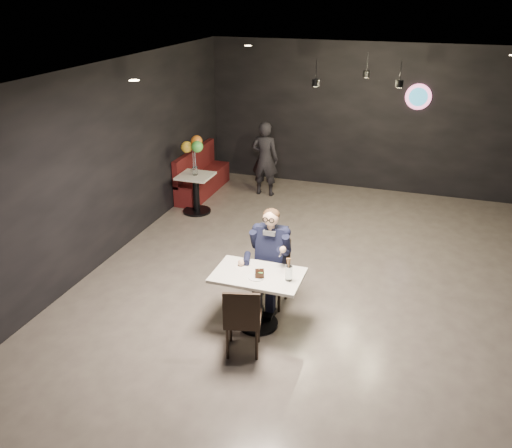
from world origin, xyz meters
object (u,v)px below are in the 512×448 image
(chair_near, at_px, (243,318))
(seated_man, at_px, (271,256))
(chair_far, at_px, (271,274))
(sundae_glass, at_px, (289,273))
(booth_bench, at_px, (203,172))
(passerby, at_px, (265,159))
(side_table, at_px, (196,193))
(balloon_vase, at_px, (195,171))
(main_table, at_px, (258,300))

(chair_near, distance_m, seated_man, 1.13)
(chair_far, bearing_deg, chair_near, -90.00)
(sundae_glass, relative_size, booth_bench, 0.10)
(passerby, bearing_deg, side_table, 54.63)
(chair_far, bearing_deg, booth_bench, 125.43)
(seated_man, bearing_deg, passerby, 108.80)
(sundae_glass, relative_size, balloon_vase, 1.24)
(main_table, relative_size, passerby, 0.72)
(chair_near, bearing_deg, side_table, 106.45)
(chair_far, height_order, side_table, chair_far)
(sundae_glass, distance_m, side_table, 4.23)
(sundae_glass, bearing_deg, main_table, 176.04)
(chair_near, height_order, passerby, passerby)
(chair_near, xyz_separation_m, balloon_vase, (-2.30, 3.75, 0.37))
(sundae_glass, distance_m, passerby, 4.89)
(passerby, bearing_deg, balloon_vase, 54.63)
(balloon_vase, xyz_separation_m, passerby, (0.94, 1.33, -0.06))
(main_table, height_order, chair_near, chair_near)
(chair_far, distance_m, passerby, 4.22)
(seated_man, bearing_deg, sundae_glass, -55.30)
(seated_man, bearing_deg, chair_near, -90.00)
(chair_far, height_order, passerby, passerby)
(seated_man, xyz_separation_m, balloon_vase, (-2.30, 2.65, 0.11))
(chair_near, distance_m, booth_bench, 5.41)
(chair_far, xyz_separation_m, passerby, (-1.36, 3.98, 0.30))
(chair_far, bearing_deg, sundae_glass, -55.30)
(booth_bench, relative_size, side_table, 2.39)
(passerby, bearing_deg, booth_bench, 14.86)
(booth_bench, bearing_deg, balloon_vase, -73.30)
(chair_near, xyz_separation_m, passerby, (-1.36, 5.08, 0.30))
(sundae_glass, bearing_deg, chair_near, -127.40)
(main_table, relative_size, chair_near, 1.20)
(side_table, bearing_deg, main_table, -54.33)
(main_table, height_order, seated_man, seated_man)
(chair_near, height_order, seated_man, seated_man)
(sundae_glass, bearing_deg, side_table, 129.88)
(balloon_vase, bearing_deg, sundae_glass, -50.12)
(chair_near, distance_m, passerby, 5.27)
(main_table, height_order, chair_far, chair_far)
(seated_man, distance_m, sundae_glass, 0.71)
(main_table, bearing_deg, seated_man, 90.00)
(side_table, xyz_separation_m, balloon_vase, (0.00, 0.00, 0.44))
(main_table, bearing_deg, sundae_glass, -3.96)
(chair_near, xyz_separation_m, sundae_glass, (0.40, 0.52, 0.38))
(chair_near, height_order, side_table, chair_near)
(sundae_glass, bearing_deg, chair_far, 124.70)
(seated_man, height_order, balloon_vase, seated_man)
(chair_far, relative_size, side_table, 1.20)
(booth_bench, height_order, passerby, passerby)
(balloon_vase, bearing_deg, chair_far, -49.09)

